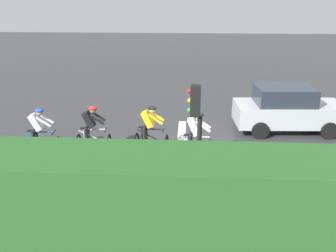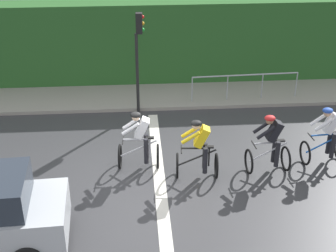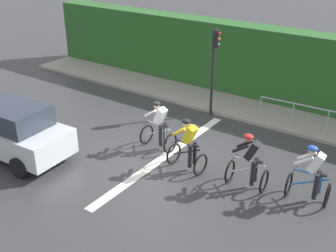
% 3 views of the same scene
% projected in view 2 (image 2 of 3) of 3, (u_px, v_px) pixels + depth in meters
% --- Properties ---
extents(ground_plane, '(80.00, 80.00, 0.00)m').
position_uv_depth(ground_plane, '(143.00, 173.00, 13.18)').
color(ground_plane, '#333335').
extents(sidewalk_kerb, '(2.80, 24.67, 0.12)m').
position_uv_depth(sidewalk_kerb, '(194.00, 91.00, 17.88)').
color(sidewalk_kerb, gray).
rests_on(sidewalk_kerb, ground).
extents(stone_wall_low, '(0.44, 24.67, 0.63)m').
position_uv_depth(stone_wall_low, '(191.00, 75.00, 18.56)').
color(stone_wall_low, gray).
rests_on(stone_wall_low, ground).
extents(hedge_wall, '(1.10, 24.67, 3.04)m').
position_uv_depth(hedge_wall, '(191.00, 42.00, 18.26)').
color(hedge_wall, '#265623').
rests_on(hedge_wall, ground).
extents(road_marking_stop_line, '(7.00, 0.30, 0.01)m').
position_uv_depth(road_marking_stop_line, '(159.00, 173.00, 13.20)').
color(road_marking_stop_line, silver).
rests_on(road_marking_stop_line, ground).
extents(cyclist_lead, '(0.77, 1.13, 1.66)m').
position_uv_depth(cyclist_lead, '(327.00, 137.00, 13.32)').
color(cyclist_lead, black).
rests_on(cyclist_lead, ground).
extents(cyclist_second, '(0.76, 1.13, 1.66)m').
position_uv_depth(cyclist_second, '(270.00, 145.00, 12.93)').
color(cyclist_second, black).
rests_on(cyclist_second, ground).
extents(cyclist_mid, '(0.77, 1.14, 1.66)m').
position_uv_depth(cyclist_mid, '(199.00, 151.00, 12.67)').
color(cyclist_mid, black).
rests_on(cyclist_mid, ground).
extents(cyclist_fourth, '(0.75, 1.12, 1.66)m').
position_uv_depth(cyclist_fourth, '(140.00, 142.00, 13.09)').
color(cyclist_fourth, black).
rests_on(cyclist_fourth, ground).
extents(traffic_light_near_crossing, '(0.21, 0.31, 3.34)m').
position_uv_depth(traffic_light_near_crossing, '(138.00, 48.00, 15.45)').
color(traffic_light_near_crossing, black).
rests_on(traffic_light_near_crossing, ground).
extents(pedestrian_railing_kerbside, '(0.22, 3.70, 1.03)m').
position_uv_depth(pedestrian_railing_kerbside, '(245.00, 81.00, 16.85)').
color(pedestrian_railing_kerbside, '#999EA3').
rests_on(pedestrian_railing_kerbside, ground).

